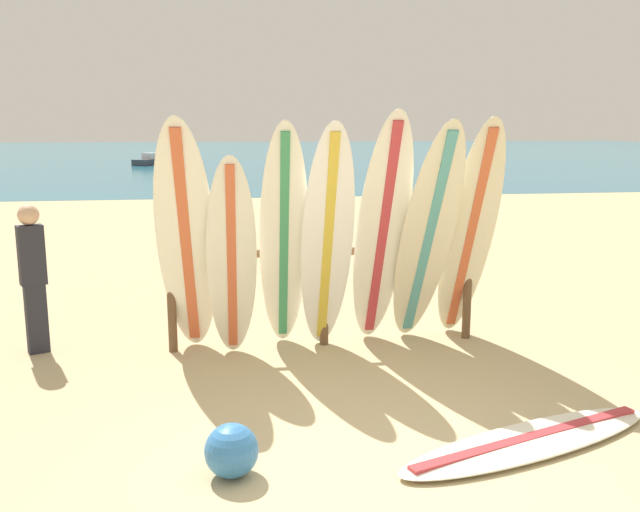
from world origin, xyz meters
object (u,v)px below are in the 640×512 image
object	(u,v)px
surfboard_rack	(324,275)
surfboard_leaning_center_left	(284,240)
surfboard_leaning_left	(232,259)
beachgoer_standing	(33,272)
surfboard_lying_on_sand	(531,441)
surfboard_leaning_center	(327,241)
surfboard_leaning_far_left	(186,241)
surfboard_leaning_center_right	(382,234)
small_boat_offshore	(151,161)
surfboard_leaning_far_right	(469,234)
surfboard_leaning_right	(427,238)
beach_ball	(232,451)

from	to	relation	value
surfboard_rack	surfboard_leaning_center_left	bearing A→B (deg)	-149.74
surfboard_leaning_left	beachgoer_standing	xyz separation A→B (m)	(-1.97, 0.50, -0.18)
surfboard_rack	surfboard_lying_on_sand	size ratio (longest dim) A/B	1.39
surfboard_leaning_left	surfboard_leaning_center	world-z (taller)	surfboard_leaning_center
surfboard_leaning_left	beachgoer_standing	size ratio (longest dim) A/B	1.34
surfboard_leaning_center	surfboard_rack	bearing A→B (deg)	85.93
surfboard_leaning_far_left	surfboard_leaning_left	size ratio (longest dim) A/B	1.17
surfboard_leaning_center_right	surfboard_leaning_far_left	bearing A→B (deg)	178.15
surfboard_leaning_center_right	surfboard_leaning_center_left	bearing A→B (deg)	176.27
surfboard_leaning_center_right	small_boat_offshore	xyz separation A→B (m)	(-5.58, 35.14, -0.97)
surfboard_rack	small_boat_offshore	world-z (taller)	surfboard_rack
small_boat_offshore	surfboard_leaning_far_right	bearing A→B (deg)	-79.48
beachgoer_standing	surfboard_leaning_right	bearing A→B (deg)	-7.63
surfboard_lying_on_sand	surfboard_leaning_right	bearing A→B (deg)	93.83
surfboard_leaning_center_right	surfboard_leaning_right	world-z (taller)	surfboard_leaning_center_right
surfboard_leaning_center	small_boat_offshore	world-z (taller)	surfboard_leaning_center
surfboard_leaning_left	beachgoer_standing	bearing A→B (deg)	165.68
surfboard_lying_on_sand	small_boat_offshore	distance (m)	37.85
surfboard_rack	surfboard_leaning_center_right	bearing A→B (deg)	-31.25
surfboard_leaning_left	surfboard_leaning_far_right	size ratio (longest dim) A/B	0.85
surfboard_leaning_left	beach_ball	world-z (taller)	surfboard_leaning_left
surfboard_rack	surfboard_leaning_center_left	world-z (taller)	surfboard_leaning_center_left
surfboard_leaning_center_right	surfboard_leaning_left	bearing A→B (deg)	-179.69
surfboard_leaning_center_right	small_boat_offshore	world-z (taller)	surfboard_leaning_center_right
surfboard_rack	surfboard_leaning_far_left	size ratio (longest dim) A/B	1.36
surfboard_leaning_left	surfboard_leaning_far_right	xyz separation A→B (m)	(2.42, 0.07, 0.18)
surfboard_rack	surfboard_leaning_left	size ratio (longest dim) A/B	1.59
surfboard_leaning_far_left	surfboard_leaning_center_right	distance (m)	1.92
surfboard_leaning_far_left	surfboard_lying_on_sand	bearing A→B (deg)	-41.86
surfboard_lying_on_sand	surfboard_leaning_center	bearing A→B (deg)	118.27
surfboard_leaning_far_right	beachgoer_standing	distance (m)	4.43
surfboard_leaning_center_left	surfboard_leaning_right	size ratio (longest dim) A/B	0.99
surfboard_leaning_center_left	surfboard_leaning_far_left	bearing A→B (deg)	-179.92
surfboard_leaning_far_right	small_boat_offshore	xyz separation A→B (m)	(-6.52, 35.08, -0.94)
surfboard_leaning_center	beach_ball	xyz separation A→B (m)	(-1.00, -2.28, -0.99)
surfboard_rack	surfboard_leaning_far_left	xyz separation A→B (m)	(-1.39, -0.26, 0.44)
surfboard_leaning_right	beach_ball	bearing A→B (deg)	-131.20
small_boat_offshore	beach_ball	bearing A→B (deg)	-83.86
surfboard_leaning_center_left	surfboard_leaning_left	bearing A→B (deg)	-172.11
beachgoer_standing	surfboard_leaning_center_right	bearing A→B (deg)	-8.15
surfboard_rack	beachgoer_standing	world-z (taller)	beachgoer_standing
surfboard_leaning_far_left	surfboard_leaning_center	world-z (taller)	surfboard_leaning_far_left
surfboard_rack	surfboard_leaning_center_left	xyz separation A→B (m)	(-0.44, -0.26, 0.42)
surfboard_leaning_center_left	surfboard_lying_on_sand	world-z (taller)	surfboard_leaning_center_left
surfboard_leaning_far_left	surfboard_leaning_right	bearing A→B (deg)	-2.20
beach_ball	surfboard_lying_on_sand	bearing A→B (deg)	3.45
surfboard_leaning_center	surfboard_leaning_right	distance (m)	1.01
surfboard_leaning_left	small_boat_offshore	distance (m)	35.40
surfboard_leaning_right	beachgoer_standing	distance (m)	3.97
surfboard_leaning_left	small_boat_offshore	world-z (taller)	surfboard_leaning_left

